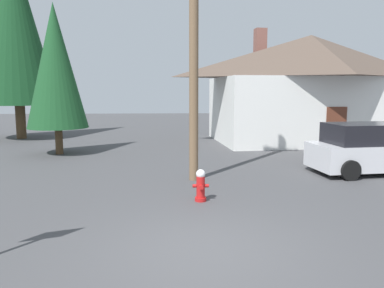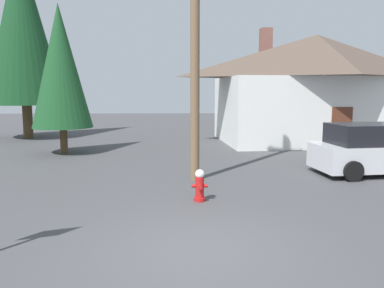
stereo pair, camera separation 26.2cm
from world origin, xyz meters
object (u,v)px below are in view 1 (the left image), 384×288
at_px(parked_car, 371,149).
at_px(pine_tree_tall_left, 15,24).
at_px(fire_hydrant, 201,186).
at_px(utility_pole, 194,11).
at_px(house, 309,87).
at_px(pine_tree_mid_left, 55,66).

xyz_separation_m(parked_car, pine_tree_tall_left, (-15.31, 10.32, 5.60)).
distance_m(fire_hydrant, utility_pole, 5.25).
bearing_deg(parked_car, utility_pole, -173.63).
height_order(fire_hydrant, utility_pole, utility_pole).
xyz_separation_m(utility_pole, house, (6.85, 8.94, -2.15)).
height_order(fire_hydrant, house, house).
relative_size(utility_pole, parked_car, 2.27).
bearing_deg(pine_tree_mid_left, house, 16.53).
distance_m(fire_hydrant, pine_tree_tall_left, 17.34).
relative_size(house, pine_tree_mid_left, 1.73).
xyz_separation_m(house, parked_car, (-0.81, -8.26, -2.15)).
bearing_deg(utility_pole, fire_hydrant, -89.46).
distance_m(pine_tree_tall_left, pine_tree_mid_left, 7.32).
relative_size(utility_pole, pine_tree_mid_left, 1.53).
height_order(pine_tree_tall_left, pine_tree_mid_left, pine_tree_tall_left).
height_order(utility_pole, parked_car, utility_pole).
height_order(parked_car, pine_tree_tall_left, pine_tree_tall_left).
xyz_separation_m(parked_car, pine_tree_mid_left, (-11.59, 4.58, 2.98)).
distance_m(fire_hydrant, parked_car, 6.75).
bearing_deg(fire_hydrant, parked_car, 26.71).
distance_m(fire_hydrant, house, 13.44).
bearing_deg(pine_tree_tall_left, house, -7.28).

